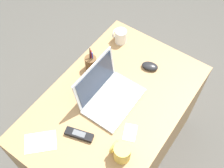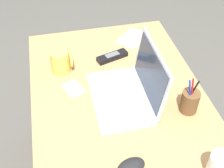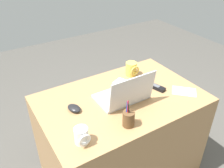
# 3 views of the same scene
# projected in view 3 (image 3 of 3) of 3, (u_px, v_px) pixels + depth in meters

# --- Properties ---
(ground_plane) EXTENTS (6.00, 6.00, 0.00)m
(ground_plane) POSITION_uv_depth(u_px,v_px,m) (119.00, 168.00, 2.05)
(ground_plane) COLOR #4C4944
(desk) EXTENTS (1.12, 0.73, 0.74)m
(desk) POSITION_uv_depth(u_px,v_px,m) (120.00, 137.00, 1.85)
(desk) COLOR #A87C4F
(desk) RESTS_ON ground
(laptop) EXTENTS (0.34, 0.26, 0.23)m
(laptop) POSITION_uv_depth(u_px,v_px,m) (124.00, 95.00, 1.60)
(laptop) COLOR silver
(laptop) RESTS_ON desk
(computer_mouse) EXTENTS (0.09, 0.12, 0.03)m
(computer_mouse) POSITION_uv_depth(u_px,v_px,m) (74.00, 108.00, 1.53)
(computer_mouse) COLOR black
(computer_mouse) RESTS_ON desk
(coffee_mug_white) EXTENTS (0.09, 0.10, 0.11)m
(coffee_mug_white) POSITION_uv_depth(u_px,v_px,m) (132.00, 69.00, 1.89)
(coffee_mug_white) COLOR #E0BC4C
(coffee_mug_white) RESTS_ON desk
(coffee_mug_tall) EXTENTS (0.08, 0.09, 0.10)m
(coffee_mug_tall) POSITION_uv_depth(u_px,v_px,m) (82.00, 136.00, 1.28)
(coffee_mug_tall) COLOR white
(coffee_mug_tall) RESTS_ON desk
(cordless_phone) EXTENTS (0.09, 0.16, 0.03)m
(cordless_phone) POSITION_uv_depth(u_px,v_px,m) (155.00, 87.00, 1.75)
(cordless_phone) COLOR black
(cordless_phone) RESTS_ON desk
(pen_holder) EXTENTS (0.07, 0.07, 0.17)m
(pen_holder) POSITION_uv_depth(u_px,v_px,m) (129.00, 119.00, 1.39)
(pen_holder) COLOR brown
(pen_holder) RESTS_ON desk
(paper_note_near_laptop) EXTENTS (0.12, 0.10, 0.00)m
(paper_note_near_laptop) POSITION_uv_depth(u_px,v_px,m) (119.00, 81.00, 1.83)
(paper_note_near_laptop) COLOR white
(paper_note_near_laptop) RESTS_ON desk
(paper_note_left) EXTENTS (0.19, 0.20, 0.00)m
(paper_note_left) POSITION_uv_depth(u_px,v_px,m) (184.00, 91.00, 1.72)
(paper_note_left) COLOR white
(paper_note_left) RESTS_ON desk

